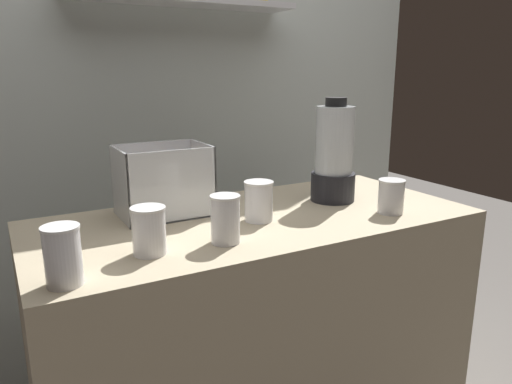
{
  "coord_description": "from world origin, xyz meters",
  "views": [
    {
      "loc": [
        -0.72,
        -1.29,
        1.36
      ],
      "look_at": [
        0.0,
        0.0,
        0.98
      ],
      "focal_mm": 33.93,
      "sensor_mm": 36.0,
      "label": 1
    }
  ],
  "objects_px": {
    "carrot_display_bin": "(164,194)",
    "juice_cup_mango_middle": "(225,222)",
    "juice_cup_mango_far_left": "(63,260)",
    "juice_cup_carrot_right": "(259,203)",
    "juice_cup_orange_far_right": "(391,198)",
    "blender_pitcher": "(334,157)",
    "juice_cup_carrot_left": "(149,233)"
  },
  "relations": [
    {
      "from": "blender_pitcher",
      "to": "juice_cup_mango_far_left",
      "type": "relative_size",
      "value": 2.71
    },
    {
      "from": "juice_cup_mango_far_left",
      "to": "juice_cup_carrot_left",
      "type": "bearing_deg",
      "value": 22.4
    },
    {
      "from": "juice_cup_carrot_left",
      "to": "juice_cup_orange_far_right",
      "type": "distance_m",
      "value": 0.8
    },
    {
      "from": "blender_pitcher",
      "to": "juice_cup_carrot_left",
      "type": "bearing_deg",
      "value": -165.25
    },
    {
      "from": "carrot_display_bin",
      "to": "juice_cup_mango_far_left",
      "type": "relative_size",
      "value": 2.09
    },
    {
      "from": "juice_cup_mango_far_left",
      "to": "juice_cup_carrot_right",
      "type": "bearing_deg",
      "value": 18.48
    },
    {
      "from": "blender_pitcher",
      "to": "juice_cup_carrot_left",
      "type": "distance_m",
      "value": 0.76
    },
    {
      "from": "juice_cup_carrot_right",
      "to": "juice_cup_orange_far_right",
      "type": "height_order",
      "value": "juice_cup_carrot_right"
    },
    {
      "from": "carrot_display_bin",
      "to": "juice_cup_orange_far_right",
      "type": "height_order",
      "value": "carrot_display_bin"
    },
    {
      "from": "juice_cup_mango_far_left",
      "to": "juice_cup_carrot_right",
      "type": "xyz_separation_m",
      "value": [
        0.6,
        0.2,
        -0.0
      ]
    },
    {
      "from": "juice_cup_orange_far_right",
      "to": "juice_cup_mango_middle",
      "type": "bearing_deg",
      "value": 179.2
    },
    {
      "from": "carrot_display_bin",
      "to": "juice_cup_mango_middle",
      "type": "bearing_deg",
      "value": -79.91
    },
    {
      "from": "juice_cup_mango_middle",
      "to": "juice_cup_carrot_right",
      "type": "xyz_separation_m",
      "value": [
        0.17,
        0.13,
        -0.0
      ]
    },
    {
      "from": "juice_cup_mango_far_left",
      "to": "blender_pitcher",
      "type": "bearing_deg",
      "value": 16.56
    },
    {
      "from": "juice_cup_mango_far_left",
      "to": "juice_cup_mango_middle",
      "type": "height_order",
      "value": "juice_cup_mango_far_left"
    },
    {
      "from": "blender_pitcher",
      "to": "juice_cup_orange_far_right",
      "type": "relative_size",
      "value": 3.27
    },
    {
      "from": "juice_cup_orange_far_right",
      "to": "blender_pitcher",
      "type": "bearing_deg",
      "value": 107.15
    },
    {
      "from": "juice_cup_mango_far_left",
      "to": "juice_cup_orange_far_right",
      "type": "distance_m",
      "value": 1.01
    },
    {
      "from": "carrot_display_bin",
      "to": "juice_cup_orange_far_right",
      "type": "relative_size",
      "value": 2.52
    },
    {
      "from": "carrot_display_bin",
      "to": "juice_cup_mango_middle",
      "type": "xyz_separation_m",
      "value": [
        0.06,
        -0.34,
        -0.01
      ]
    },
    {
      "from": "blender_pitcher",
      "to": "juice_cup_carrot_right",
      "type": "xyz_separation_m",
      "value": [
        -0.35,
        -0.08,
        -0.1
      ]
    },
    {
      "from": "juice_cup_carrot_left",
      "to": "juice_cup_orange_far_right",
      "type": "height_order",
      "value": "juice_cup_carrot_left"
    },
    {
      "from": "carrot_display_bin",
      "to": "blender_pitcher",
      "type": "relative_size",
      "value": 0.77
    },
    {
      "from": "carrot_display_bin",
      "to": "juice_cup_mango_middle",
      "type": "height_order",
      "value": "carrot_display_bin"
    },
    {
      "from": "juice_cup_mango_far_left",
      "to": "juice_cup_carrot_left",
      "type": "xyz_separation_m",
      "value": [
        0.22,
        0.09,
        -0.0
      ]
    },
    {
      "from": "juice_cup_carrot_right",
      "to": "blender_pitcher",
      "type": "bearing_deg",
      "value": 13.21
    },
    {
      "from": "juice_cup_carrot_left",
      "to": "juice_cup_mango_far_left",
      "type": "bearing_deg",
      "value": -157.6
    },
    {
      "from": "juice_cup_carrot_left",
      "to": "juice_cup_mango_middle",
      "type": "height_order",
      "value": "juice_cup_mango_middle"
    },
    {
      "from": "carrot_display_bin",
      "to": "juice_cup_mango_middle",
      "type": "distance_m",
      "value": 0.34
    },
    {
      "from": "carrot_display_bin",
      "to": "juice_cup_carrot_right",
      "type": "height_order",
      "value": "carrot_display_bin"
    },
    {
      "from": "blender_pitcher",
      "to": "juice_cup_orange_far_right",
      "type": "distance_m",
      "value": 0.25
    },
    {
      "from": "blender_pitcher",
      "to": "juice_cup_carrot_right",
      "type": "bearing_deg",
      "value": -166.79
    }
  ]
}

